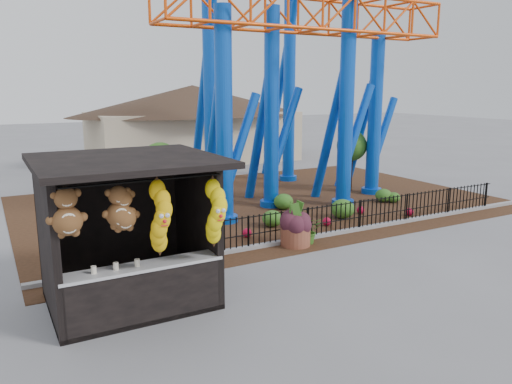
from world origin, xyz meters
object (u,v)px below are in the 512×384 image
roller_coaster (283,35)px  terracotta_planter (295,236)px  potted_plant (309,230)px  prize_booth (130,235)px

roller_coaster → terracotta_planter: bearing=-118.1°
terracotta_planter → potted_plant: 0.47m
terracotta_planter → potted_plant: bearing=0.0°
prize_booth → terracotta_planter: size_ratio=4.08×
roller_coaster → potted_plant: roller_coaster is taller
roller_coaster → terracotta_planter: (-2.96, -5.53, -6.16)m
potted_plant → prize_booth: bearing=-150.5°
terracotta_planter → potted_plant: (0.46, 0.00, 0.11)m
roller_coaster → terracotta_planter: size_ratio=12.83×
prize_booth → potted_plant: prize_booth is taller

